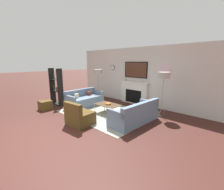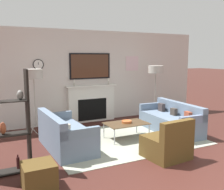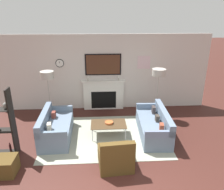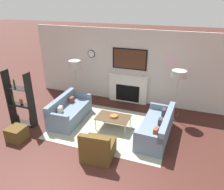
{
  "view_description": "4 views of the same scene",
  "coord_description": "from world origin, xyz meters",
  "px_view_note": "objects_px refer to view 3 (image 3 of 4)",
  "views": [
    {
      "loc": [
        4.13,
        -1.16,
        2.03
      ],
      "look_at": [
        0.13,
        3.1,
        0.73
      ],
      "focal_mm": 24.0,
      "sensor_mm": 36.0,
      "label": 1
    },
    {
      "loc": [
        -2.92,
        -2.34,
        1.94
      ],
      "look_at": [
        0.05,
        3.56,
        0.97
      ],
      "focal_mm": 42.0,
      "sensor_mm": 36.0,
      "label": 2
    },
    {
      "loc": [
        -0.14,
        -2.67,
        3.33
      ],
      "look_at": [
        0.23,
        3.47,
        1.04
      ],
      "focal_mm": 35.0,
      "sensor_mm": 36.0,
      "label": 3
    },
    {
      "loc": [
        2.01,
        -2.51,
        3.69
      ],
      "look_at": [
        -0.02,
        3.11,
        1.0
      ],
      "focal_mm": 35.0,
      "sensor_mm": 36.0,
      "label": 4
    }
  ],
  "objects_px": {
    "couch_left": "(55,128)",
    "coffee_table": "(109,124)",
    "decorative_bowl": "(109,122)",
    "couch_right": "(154,126)",
    "ottoman": "(5,166)",
    "floor_lamp_right": "(159,73)",
    "floor_lamp_left": "(47,76)",
    "armchair": "(116,157)"
  },
  "relations": [
    {
      "from": "couch_right",
      "to": "ottoman",
      "type": "bearing_deg",
      "value": -158.22
    },
    {
      "from": "couch_left",
      "to": "decorative_bowl",
      "type": "distance_m",
      "value": 1.53
    },
    {
      "from": "couch_left",
      "to": "armchair",
      "type": "relative_size",
      "value": 2.09
    },
    {
      "from": "floor_lamp_right",
      "to": "ottoman",
      "type": "distance_m",
      "value": 5.02
    },
    {
      "from": "couch_left",
      "to": "floor_lamp_left",
      "type": "distance_m",
      "value": 1.76
    },
    {
      "from": "couch_right",
      "to": "ottoman",
      "type": "xyz_separation_m",
      "value": [
        -3.66,
        -1.46,
        -0.09
      ]
    },
    {
      "from": "coffee_table",
      "to": "ottoman",
      "type": "xyz_separation_m",
      "value": [
        -2.34,
        -1.48,
        -0.16
      ]
    },
    {
      "from": "coffee_table",
      "to": "floor_lamp_left",
      "type": "relative_size",
      "value": 0.61
    },
    {
      "from": "coffee_table",
      "to": "floor_lamp_right",
      "type": "distance_m",
      "value": 2.38
    },
    {
      "from": "couch_left",
      "to": "floor_lamp_left",
      "type": "xyz_separation_m",
      "value": [
        -0.37,
        1.21,
        1.22
      ]
    },
    {
      "from": "couch_right",
      "to": "couch_left",
      "type": "bearing_deg",
      "value": 180.0
    },
    {
      "from": "armchair",
      "to": "floor_lamp_left",
      "type": "height_order",
      "value": "floor_lamp_left"
    },
    {
      "from": "couch_left",
      "to": "floor_lamp_left",
      "type": "bearing_deg",
      "value": 106.85
    },
    {
      "from": "floor_lamp_left",
      "to": "couch_left",
      "type": "bearing_deg",
      "value": -73.15
    },
    {
      "from": "couch_left",
      "to": "armchair",
      "type": "height_order",
      "value": "armchair"
    },
    {
      "from": "couch_left",
      "to": "couch_right",
      "type": "height_order",
      "value": "couch_left"
    },
    {
      "from": "coffee_table",
      "to": "decorative_bowl",
      "type": "distance_m",
      "value": 0.06
    },
    {
      "from": "floor_lamp_left",
      "to": "armchair",
      "type": "bearing_deg",
      "value": -52.77
    },
    {
      "from": "couch_left",
      "to": "armchair",
      "type": "bearing_deg",
      "value": -40.8
    },
    {
      "from": "armchair",
      "to": "ottoman",
      "type": "distance_m",
      "value": 2.44
    },
    {
      "from": "decorative_bowl",
      "to": "floor_lamp_right",
      "type": "distance_m",
      "value": 2.34
    },
    {
      "from": "coffee_table",
      "to": "floor_lamp_left",
      "type": "bearing_deg",
      "value": 147.49
    },
    {
      "from": "floor_lamp_right",
      "to": "couch_left",
      "type": "bearing_deg",
      "value": -159.27
    },
    {
      "from": "couch_right",
      "to": "coffee_table",
      "type": "bearing_deg",
      "value": 179.32
    },
    {
      "from": "ottoman",
      "to": "floor_lamp_right",
      "type": "bearing_deg",
      "value": 33.59
    },
    {
      "from": "floor_lamp_left",
      "to": "ottoman",
      "type": "relative_size",
      "value": 3.51
    },
    {
      "from": "couch_right",
      "to": "decorative_bowl",
      "type": "xyz_separation_m",
      "value": [
        -1.31,
        0.03,
        0.13
      ]
    },
    {
      "from": "floor_lamp_left",
      "to": "couch_right",
      "type": "bearing_deg",
      "value": -20.73
    },
    {
      "from": "coffee_table",
      "to": "floor_lamp_right",
      "type": "height_order",
      "value": "floor_lamp_right"
    },
    {
      "from": "couch_right",
      "to": "ottoman",
      "type": "height_order",
      "value": "couch_right"
    },
    {
      "from": "decorative_bowl",
      "to": "ottoman",
      "type": "relative_size",
      "value": 0.52
    },
    {
      "from": "armchair",
      "to": "ottoman",
      "type": "relative_size",
      "value": 1.74
    },
    {
      "from": "floor_lamp_right",
      "to": "ottoman",
      "type": "xyz_separation_m",
      "value": [
        -4.03,
        -2.68,
        -1.34
      ]
    },
    {
      "from": "armchair",
      "to": "couch_right",
      "type": "bearing_deg",
      "value": 48.56
    },
    {
      "from": "couch_left",
      "to": "decorative_bowl",
      "type": "xyz_separation_m",
      "value": [
        1.52,
        0.03,
        0.12
      ]
    },
    {
      "from": "couch_right",
      "to": "armchair",
      "type": "distance_m",
      "value": 1.85
    },
    {
      "from": "coffee_table",
      "to": "decorative_bowl",
      "type": "height_order",
      "value": "decorative_bowl"
    },
    {
      "from": "couch_left",
      "to": "coffee_table",
      "type": "relative_size",
      "value": 1.7
    },
    {
      "from": "couch_right",
      "to": "ottoman",
      "type": "relative_size",
      "value": 4.03
    },
    {
      "from": "couch_right",
      "to": "floor_lamp_left",
      "type": "bearing_deg",
      "value": 159.27
    },
    {
      "from": "floor_lamp_right",
      "to": "ottoman",
      "type": "height_order",
      "value": "floor_lamp_right"
    },
    {
      "from": "armchair",
      "to": "floor_lamp_right",
      "type": "xyz_separation_m",
      "value": [
        1.59,
        2.6,
        1.27
      ]
    }
  ]
}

